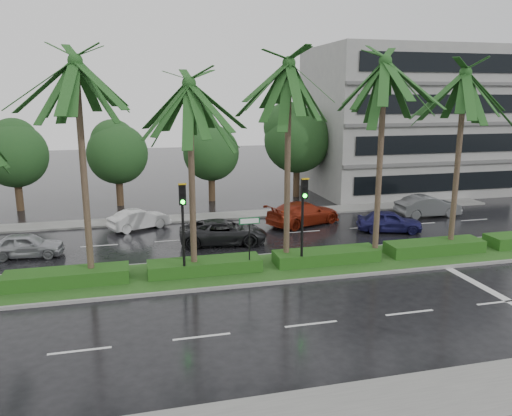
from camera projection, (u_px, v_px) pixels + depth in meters
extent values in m
plane|color=black|center=(273.00, 277.00, 22.87)|extent=(120.00, 120.00, 0.00)
cube|color=slate|center=(379.00, 407.00, 13.21)|extent=(40.00, 2.40, 0.12)
cube|color=slate|center=(225.00, 216.00, 34.21)|extent=(40.00, 2.00, 0.12)
cube|color=gray|center=(267.00, 268.00, 23.80)|extent=(36.00, 4.00, 0.14)
cube|color=#274818|center=(267.00, 267.00, 23.79)|extent=(35.60, 3.70, 0.02)
cube|color=#1F4D16|center=(67.00, 277.00, 21.58)|extent=(5.20, 1.40, 0.60)
cube|color=#1F4D16|center=(205.00, 266.00, 23.01)|extent=(5.20, 1.40, 0.60)
cube|color=#1F4D16|center=(326.00, 256.00, 24.43)|extent=(5.20, 1.40, 0.60)
cube|color=#1F4D16|center=(434.00, 247.00, 25.86)|extent=(5.20, 1.40, 0.60)
cube|color=silver|center=(21.00, 251.00, 26.64)|extent=(2.00, 0.12, 0.01)
cube|color=silver|center=(80.00, 351.00, 16.24)|extent=(2.00, 0.12, 0.01)
cube|color=silver|center=(99.00, 246.00, 27.59)|extent=(2.00, 0.12, 0.01)
cube|color=silver|center=(202.00, 337.00, 17.19)|extent=(2.00, 0.12, 0.01)
cube|color=silver|center=(172.00, 241.00, 28.54)|extent=(2.00, 0.12, 0.01)
cube|color=silver|center=(311.00, 324.00, 18.14)|extent=(2.00, 0.12, 0.01)
cube|color=silver|center=(240.00, 236.00, 29.49)|extent=(2.00, 0.12, 0.01)
cube|color=silver|center=(409.00, 313.00, 19.09)|extent=(2.00, 0.12, 0.01)
cube|color=silver|center=(304.00, 232.00, 30.44)|extent=(2.00, 0.12, 0.01)
cube|color=silver|center=(499.00, 302.00, 20.05)|extent=(2.00, 0.12, 0.01)
cube|color=silver|center=(364.00, 227.00, 31.40)|extent=(2.00, 0.12, 0.01)
cube|color=silver|center=(421.00, 224.00, 32.35)|extent=(2.00, 0.12, 0.01)
cube|color=silver|center=(474.00, 220.00, 33.30)|extent=(2.00, 0.12, 0.01)
cube|color=silver|center=(476.00, 283.00, 22.06)|extent=(0.40, 6.00, 0.01)
cylinder|color=#3C2F23|center=(84.00, 176.00, 20.95)|extent=(0.28, 0.28, 9.34)
cylinder|color=#3C2F23|center=(92.00, 276.00, 21.93)|extent=(0.40, 0.40, 0.44)
cylinder|color=#3C2F23|center=(192.00, 182.00, 21.92)|extent=(0.28, 0.28, 8.49)
cylinder|color=#3C2F23|center=(194.00, 269.00, 22.81)|extent=(0.40, 0.40, 0.44)
cylinder|color=#3C2F23|center=(287.00, 168.00, 23.18)|extent=(0.28, 0.28, 9.39)
cylinder|color=#3C2F23|center=(286.00, 259.00, 24.16)|extent=(0.40, 0.40, 0.44)
cylinder|color=#3C2F23|center=(380.00, 164.00, 23.85)|extent=(0.28, 0.28, 9.53)
cylinder|color=#3C2F23|center=(375.00, 255.00, 24.86)|extent=(0.40, 0.40, 0.44)
cylinder|color=#3C2F23|center=(457.00, 165.00, 25.26)|extent=(0.28, 0.28, 9.08)
cylinder|color=#3C2F23|center=(450.00, 246.00, 26.21)|extent=(0.40, 0.40, 0.44)
cylinder|color=black|center=(184.00, 242.00, 21.89)|extent=(0.12, 0.12, 3.40)
cube|color=black|center=(182.00, 195.00, 21.25)|extent=(0.30, 0.18, 0.90)
cube|color=gold|center=(182.00, 184.00, 21.03)|extent=(0.34, 0.12, 0.06)
cylinder|color=black|center=(182.00, 188.00, 21.09)|extent=(0.18, 0.04, 0.18)
cylinder|color=black|center=(183.00, 195.00, 21.15)|extent=(0.18, 0.04, 0.18)
cylinder|color=#0CE519|center=(183.00, 202.00, 21.22)|extent=(0.18, 0.04, 0.18)
cylinder|color=black|center=(302.00, 234.00, 23.20)|extent=(0.12, 0.12, 3.40)
cube|color=black|center=(304.00, 189.00, 22.55)|extent=(0.30, 0.18, 0.90)
cube|color=gold|center=(305.00, 179.00, 22.34)|extent=(0.34, 0.12, 0.06)
cylinder|color=black|center=(305.00, 183.00, 22.39)|extent=(0.18, 0.04, 0.18)
cylinder|color=black|center=(305.00, 189.00, 22.46)|extent=(0.18, 0.04, 0.18)
cylinder|color=#0CE519|center=(305.00, 196.00, 22.53)|extent=(0.18, 0.04, 0.18)
cylinder|color=black|center=(249.00, 245.00, 22.79)|extent=(0.06, 0.06, 2.60)
cube|color=#0C5926|center=(249.00, 221.00, 22.51)|extent=(0.95, 0.04, 0.30)
cube|color=white|center=(250.00, 221.00, 22.48)|extent=(0.85, 0.01, 0.22)
cylinder|color=#3C261B|center=(19.00, 195.00, 35.85)|extent=(0.52, 0.52, 2.22)
sphere|color=#153A1C|center=(15.00, 155.00, 35.21)|extent=(4.57, 4.57, 4.57)
sphere|color=#153A1C|center=(14.00, 142.00, 35.30)|extent=(3.43, 3.43, 3.43)
cylinder|color=#3C261B|center=(120.00, 191.00, 37.52)|extent=(0.52, 0.52, 2.17)
sphere|color=#153A1C|center=(117.00, 154.00, 36.90)|extent=(4.45, 4.45, 4.45)
sphere|color=#153A1C|center=(117.00, 142.00, 36.99)|extent=(3.34, 3.34, 3.34)
cylinder|color=#3C261B|center=(212.00, 188.00, 39.19)|extent=(0.52, 0.52, 2.10)
sphere|color=#153A1C|center=(211.00, 153.00, 38.59)|extent=(4.33, 4.33, 4.33)
sphere|color=#153A1C|center=(210.00, 142.00, 38.69)|extent=(3.25, 3.25, 3.25)
cylinder|color=#3C261B|center=(296.00, 181.00, 40.81)|extent=(0.52, 0.52, 2.58)
sphere|color=#153A1C|center=(297.00, 140.00, 40.07)|extent=(5.30, 5.30, 5.30)
sphere|color=#153A1C|center=(296.00, 127.00, 40.12)|extent=(3.98, 3.98, 3.98)
cylinder|color=#3C261B|center=(374.00, 177.00, 42.46)|extent=(0.52, 0.52, 2.72)
sphere|color=#153A1C|center=(377.00, 135.00, 41.68)|extent=(5.59, 5.59, 5.59)
sphere|color=#153A1C|center=(376.00, 122.00, 41.72)|extent=(4.19, 4.19, 4.19)
cube|color=gray|center=(406.00, 121.00, 42.62)|extent=(16.00, 10.00, 12.00)
imported|color=#A2A4A9|center=(26.00, 245.00, 25.57)|extent=(1.77, 3.78, 1.25)
imported|color=silver|center=(139.00, 219.00, 30.92)|extent=(2.77, 3.98, 1.24)
imported|color=black|center=(223.00, 232.00, 27.89)|extent=(2.85, 5.12, 1.36)
imported|color=maroon|center=(303.00, 213.00, 31.96)|extent=(3.86, 5.57, 1.50)
imported|color=navy|center=(389.00, 221.00, 30.30)|extent=(2.70, 4.16, 1.32)
imported|color=#4D4F52|center=(428.00, 206.00, 34.09)|extent=(1.55, 4.43, 1.46)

